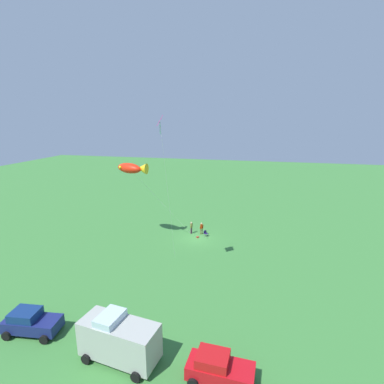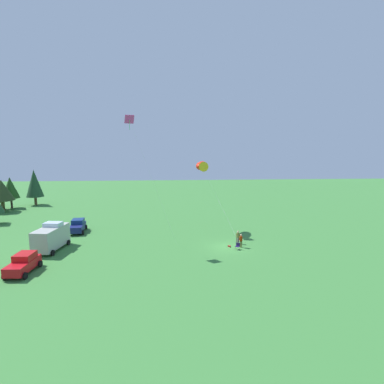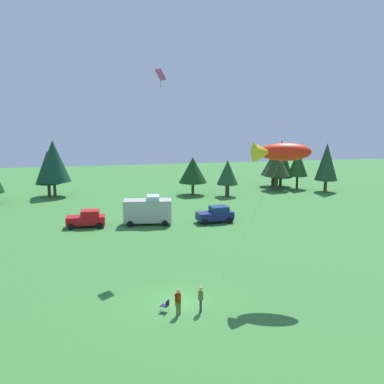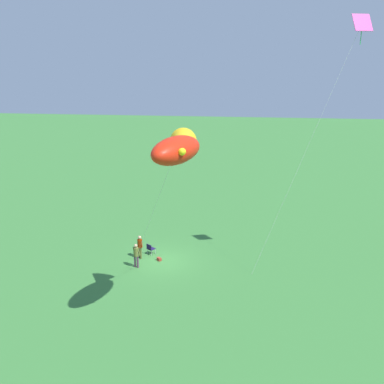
% 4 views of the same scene
% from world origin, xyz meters
% --- Properties ---
extents(ground_plane, '(160.00, 160.00, 0.00)m').
position_xyz_m(ground_plane, '(0.00, 0.00, 0.00)').
color(ground_plane, '#387835').
extents(person_kite_flyer, '(0.44, 0.58, 1.74)m').
position_xyz_m(person_kite_flyer, '(1.19, -1.64, 1.02)').
color(person_kite_flyer, '#513148').
rests_on(person_kite_flyer, ground).
extents(folding_chair, '(0.67, 0.67, 0.82)m').
position_xyz_m(folding_chair, '(-1.01, -1.12, 0.49)').
color(folding_chair, '#1E1447').
rests_on(folding_chair, ground).
extents(person_spectator, '(0.51, 0.49, 1.74)m').
position_xyz_m(person_spectator, '(-0.29, -1.71, 1.02)').
color(person_spectator, '#505526').
rests_on(person_spectator, ground).
extents(backpack_on_grass, '(0.38, 0.39, 0.22)m').
position_xyz_m(backpack_on_grass, '(-0.05, -0.27, 0.11)').
color(backpack_on_grass, '#9F3627').
rests_on(backpack_on_grass, ground).
extents(kite_large_fish, '(9.03, 5.73, 10.57)m').
position_xyz_m(kite_large_fish, '(8.00, 2.40, 9.87)').
color(kite_large_fish, red).
rests_on(kite_large_fish, ground).
extents(kite_diamond_rainbow, '(0.99, 6.27, 16.41)m').
position_xyz_m(kite_diamond_rainbow, '(0.76, 11.79, 15.42)').
color(kite_diamond_rainbow, '#DB3A97').
rests_on(kite_diamond_rainbow, ground).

